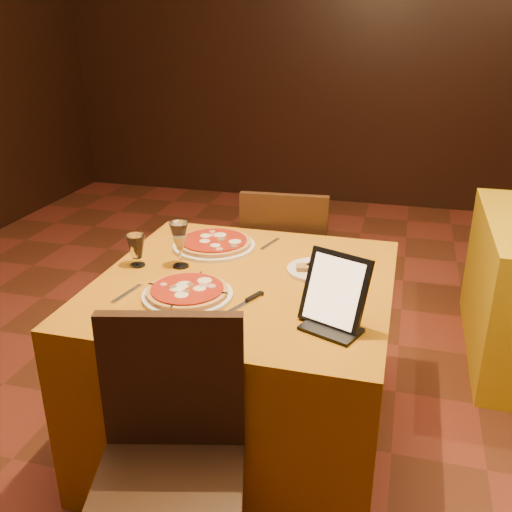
% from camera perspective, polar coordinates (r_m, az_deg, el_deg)
% --- Properties ---
extents(floor, '(6.00, 7.00, 0.01)m').
position_cam_1_polar(floor, '(2.59, 4.66, -17.70)').
color(floor, '#5E2D19').
rests_on(floor, ground).
extents(wall_back, '(6.00, 0.01, 2.80)m').
position_cam_1_polar(wall_back, '(5.47, 12.41, 19.35)').
color(wall_back, black).
rests_on(wall_back, floor).
extents(main_table, '(1.10, 1.10, 0.75)m').
position_cam_1_polar(main_table, '(2.35, -1.07, -10.66)').
color(main_table, '#B1690B').
rests_on(main_table, floor).
extents(chair_main_near, '(0.45, 0.45, 0.91)m').
position_cam_1_polar(chair_main_near, '(1.73, -8.88, -22.22)').
color(chair_main_near, '#2F210F').
rests_on(chair_main_near, floor).
extents(chair_main_far, '(0.45, 0.45, 0.91)m').
position_cam_1_polar(chair_main_far, '(3.01, 3.18, -1.15)').
color(chair_main_far, black).
rests_on(chair_main_far, floor).
extents(pizza_near, '(0.32, 0.32, 0.03)m').
position_cam_1_polar(pizza_near, '(2.05, -6.87, -3.69)').
color(pizza_near, white).
rests_on(pizza_near, main_table).
extents(pizza_far, '(0.36, 0.36, 0.03)m').
position_cam_1_polar(pizza_far, '(2.47, -4.22, 1.20)').
color(pizza_far, white).
rests_on(pizza_far, main_table).
extents(cutlet_dish, '(0.23, 0.23, 0.03)m').
position_cam_1_polar(cutlet_dish, '(2.24, 5.99, -1.26)').
color(cutlet_dish, white).
rests_on(cutlet_dish, main_table).
extents(wine_glass, '(0.09, 0.09, 0.19)m').
position_cam_1_polar(wine_glass, '(2.26, -7.64, 1.15)').
color(wine_glass, '#D9C47B').
rests_on(wine_glass, main_table).
extents(water_glass, '(0.08, 0.08, 0.13)m').
position_cam_1_polar(water_glass, '(2.31, -11.87, 0.52)').
color(water_glass, silver).
rests_on(water_glass, main_table).
extents(tablet, '(0.24, 0.17, 0.24)m').
position_cam_1_polar(tablet, '(1.83, 7.90, -3.41)').
color(tablet, black).
rests_on(tablet, main_table).
extents(knife, '(0.11, 0.21, 0.01)m').
position_cam_1_polar(knife, '(1.96, -1.75, -5.12)').
color(knife, silver).
rests_on(knife, main_table).
extents(fork_near, '(0.05, 0.16, 0.01)m').
position_cam_1_polar(fork_near, '(2.10, -12.77, -3.69)').
color(fork_near, silver).
rests_on(fork_near, main_table).
extents(fork_far, '(0.06, 0.15, 0.01)m').
position_cam_1_polar(fork_far, '(2.50, 1.43, 1.21)').
color(fork_far, '#B5B3BA').
rests_on(fork_far, main_table).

